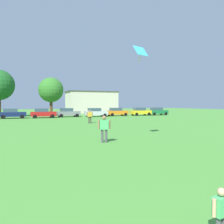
{
  "coord_description": "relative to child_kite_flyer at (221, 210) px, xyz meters",
  "views": [
    {
      "loc": [
        -2.64,
        0.47,
        2.53
      ],
      "look_at": [
        1.6,
        11.09,
        2.12
      ],
      "focal_mm": 37.24,
      "sensor_mm": 36.0,
      "label": 1
    }
  ],
  "objects": [
    {
      "name": "parked_car_gray_2",
      "position": [
        5.08,
        40.44,
        0.26
      ],
      "size": [
        4.3,
        2.02,
        1.68
      ],
      "color": "slate",
      "rests_on": "ground"
    },
    {
      "name": "kite",
      "position": [
        4.35,
        11.0,
        5.47
      ],
      "size": [
        1.2,
        0.84,
        1.09
      ],
      "color": "#3FBFE5"
    },
    {
      "name": "adult_bystander",
      "position": [
        1.69,
        10.96,
        0.45
      ],
      "size": [
        0.81,
        0.46,
        1.75
      ],
      "rotation": [
        0.0,
        0.0,
        6.02
      ],
      "color": "#4C4C51",
      "rests_on": "ground"
    },
    {
      "name": "child_kite_flyer",
      "position": [
        0.0,
        0.0,
        0.0
      ],
      "size": [
        0.47,
        0.23,
        1.0
      ],
      "rotation": [
        0.0,
        0.0,
        0.14
      ],
      "color": "#4C4C51",
      "rests_on": "ground"
    },
    {
      "name": "parked_car_silver_3",
      "position": [
        10.16,
        39.19,
        0.26
      ],
      "size": [
        4.3,
        2.02,
        1.68
      ],
      "color": "silver",
      "rests_on": "ground"
    },
    {
      "name": "parked_car_yellow_5",
      "position": [
        20.44,
        40.22,
        0.26
      ],
      "size": [
        4.3,
        2.02,
        1.68
      ],
      "color": "yellow",
      "rests_on": "ground"
    },
    {
      "name": "parked_car_green_6",
      "position": [
        24.69,
        40.25,
        0.26
      ],
      "size": [
        4.3,
        2.02,
        1.68
      ],
      "color": "#196B38",
      "rests_on": "ground"
    },
    {
      "name": "bystander_near_trees",
      "position": [
        4.96,
        25.46,
        0.43
      ],
      "size": [
        0.81,
        0.42,
        1.72
      ],
      "rotation": [
        0.0,
        0.0,
        3.33
      ],
      "color": "#3F3833",
      "rests_on": "ground"
    },
    {
      "name": "tree_far_right",
      "position": [
        2.64,
        45.5,
        4.7
      ],
      "size": [
        5.03,
        5.03,
        7.84
      ],
      "color": "brown",
      "rests_on": "ground"
    },
    {
      "name": "house_left",
      "position": [
        14.76,
        57.28,
        2.33
      ],
      "size": [
        13.35,
        7.49,
        5.82
      ],
      "color": "beige",
      "rests_on": "ground"
    },
    {
      "name": "parked_car_orange_4",
      "position": [
        15.09,
        40.4,
        0.26
      ],
      "size": [
        4.3,
        2.02,
        1.68
      ],
      "color": "orange",
      "rests_on": "ground"
    },
    {
      "name": "parked_car_red_1",
      "position": [
        0.44,
        39.27,
        0.26
      ],
      "size": [
        4.3,
        2.02,
        1.68
      ],
      "color": "red",
      "rests_on": "ground"
    },
    {
      "name": "ground_plane",
      "position": [
        -0.76,
        26.4,
        -0.59
      ],
      "size": [
        160.0,
        160.0,
        0.0
      ],
      "primitive_type": "plane",
      "color": "#4C9338"
    },
    {
      "name": "parked_car_navy_0",
      "position": [
        -4.54,
        39.78,
        0.26
      ],
      "size": [
        4.3,
        2.02,
        1.68
      ],
      "color": "#141E4C",
      "rests_on": "ground"
    }
  ]
}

